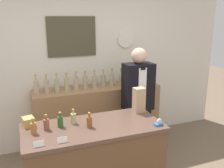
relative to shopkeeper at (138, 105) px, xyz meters
name	(u,v)px	position (x,y,z in m)	size (l,w,h in m)	color
back_wall	(80,63)	(-0.64, 0.80, 0.52)	(5.20, 0.09, 2.70)	silver
back_shelf	(98,117)	(-0.45, 0.51, -0.33)	(1.99, 0.47, 1.01)	#9E754C
display_counter	(94,167)	(-0.90, -0.76, -0.34)	(1.45, 0.67, 0.98)	brown
shopkeeper	(138,105)	(0.00, 0.00, 0.00)	(0.42, 0.26, 1.67)	black
potted_plant	(141,73)	(0.31, 0.52, 0.34)	(0.23, 0.23, 0.30)	#B27047
paper_bag	(139,100)	(-0.27, -0.57, 0.29)	(0.13, 0.11, 0.30)	tan
tape_dispenser	(159,123)	(-0.25, -0.99, 0.17)	(0.09, 0.06, 0.07)	#2D66A8
price_card_left	(39,144)	(-1.47, -1.01, 0.17)	(0.09, 0.02, 0.06)	white
price_card_right	(62,140)	(-1.26, -1.01, 0.17)	(0.09, 0.02, 0.06)	white
gift_box	(28,122)	(-1.53, -0.52, 0.19)	(0.13, 0.15, 0.09)	tan
counter_bottle_0	(33,128)	(-1.49, -0.73, 0.21)	(0.06, 0.06, 0.16)	#A66638
counter_bottle_1	(46,124)	(-1.36, -0.68, 0.21)	(0.06, 0.06, 0.16)	brown
counter_bottle_2	(60,121)	(-1.22, -0.67, 0.21)	(0.06, 0.06, 0.16)	#275B25
counter_bottle_3	(73,118)	(-1.08, -0.63, 0.21)	(0.06, 0.06, 0.16)	tan
counter_bottle_4	(89,122)	(-0.94, -0.78, 0.21)	(0.06, 0.06, 0.16)	brown
shelf_bottle_0	(36,86)	(-1.37, 0.53, 0.28)	(0.07, 0.07, 0.28)	tan
shelf_bottle_1	(47,86)	(-1.22, 0.49, 0.28)	(0.07, 0.07, 0.28)	tan
shelf_bottle_2	(57,85)	(-1.08, 0.50, 0.28)	(0.07, 0.07, 0.28)	tan
shelf_bottle_3	(67,84)	(-0.93, 0.50, 0.28)	(0.07, 0.07, 0.28)	tan
shelf_bottle_4	(76,83)	(-0.78, 0.52, 0.28)	(0.07, 0.07, 0.28)	tan
shelf_bottle_5	(85,82)	(-0.64, 0.52, 0.28)	(0.07, 0.07, 0.28)	tan
shelf_bottle_6	(94,81)	(-0.49, 0.52, 0.28)	(0.07, 0.07, 0.28)	tan
shelf_bottle_7	(103,80)	(-0.35, 0.52, 0.28)	(0.07, 0.07, 0.28)	tan
shelf_bottle_8	(112,79)	(-0.20, 0.52, 0.28)	(0.07, 0.07, 0.28)	tan
shelf_bottle_9	(121,79)	(-0.06, 0.50, 0.28)	(0.07, 0.07, 0.28)	tan
shelf_bottle_10	(128,78)	(0.09, 0.52, 0.28)	(0.07, 0.07, 0.28)	#B4AF84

